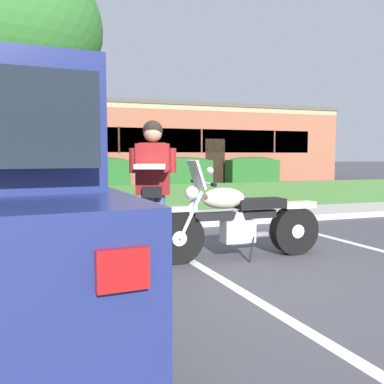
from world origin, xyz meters
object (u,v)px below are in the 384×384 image
motorcycle (245,220)px  brick_building (105,145)px  shade_tree (13,28)px  hedge_center_left (94,171)px  hedge_center_right (178,170)px  handbag (143,264)px  rider_person (153,182)px  hedge_right (252,169)px

motorcycle → brick_building: (0.47, 18.88, 1.43)m
shade_tree → motorcycle: bearing=-67.6°
motorcycle → hedge_center_left: motorcycle is taller
hedge_center_right → motorcycle: bearing=-103.0°
handbag → hedge_center_left: size_ratio=0.12×
handbag → brick_building: bearing=84.5°
handbag → hedge_center_right: 14.06m
handbag → shade_tree: bearing=102.6°
motorcycle → rider_person: bearing=-175.8°
hedge_center_left → brick_building: brick_building is taller
handbag → brick_building: brick_building is taller
motorcycle → hedge_right: motorcycle is taller
hedge_center_left → hedge_right: (7.39, 0.00, 0.00)m
hedge_center_right → rider_person: bearing=-107.8°
shade_tree → hedge_center_right: size_ratio=2.26×
hedge_right → hedge_center_left: bearing=180.0°
handbag → hedge_right: hedge_right is taller
shade_tree → hedge_center_right: 9.05m
motorcycle → rider_person: (-1.21, -0.09, 0.52)m
motorcycle → hedge_center_right: bearing=77.0°
motorcycle → handbag: motorcycle is taller
brick_building → rider_person: bearing=-95.1°
hedge_center_right → brick_building: brick_building is taller
hedge_center_right → hedge_right: bearing=-0.0°
rider_person → hedge_right: size_ratio=0.69×
motorcycle → hedge_center_left: 12.99m
shade_tree → hedge_center_right: (6.22, 5.13, -4.12)m
rider_person → shade_tree: size_ratio=0.25×
handbag → hedge_center_left: 13.38m
rider_person → hedge_center_right: 13.72m
handbag → rider_person: bearing=58.7°
motorcycle → rider_person: size_ratio=1.31×
shade_tree → hedge_center_right: shade_tree is taller
shade_tree → hedge_center_left: bearing=63.8°
hedge_center_right → brick_building: (-2.52, 5.91, 1.27)m
shade_tree → rider_person: bearing=-75.6°
motorcycle → shade_tree: size_ratio=0.33×
handbag → hedge_center_right: hedge_center_right is taller
hedge_right → brick_building: size_ratio=0.11×
rider_person → hedge_right: 15.26m
shade_tree → hedge_right: size_ratio=2.79×
motorcycle → handbag: bearing=-164.4°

